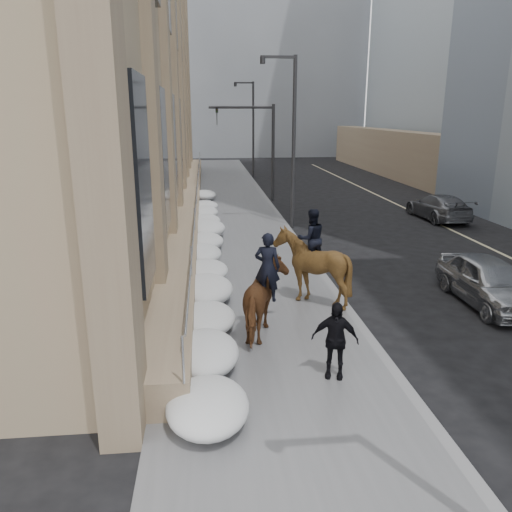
% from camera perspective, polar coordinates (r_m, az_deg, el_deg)
% --- Properties ---
extents(ground, '(140.00, 140.00, 0.00)m').
position_cam_1_polar(ground, '(11.36, 1.67, -12.71)').
color(ground, black).
rests_on(ground, ground).
extents(sidewalk, '(5.00, 80.00, 0.12)m').
position_cam_1_polar(sidewalk, '(20.64, -1.91, 0.84)').
color(sidewalk, '#57575A').
rests_on(sidewalk, ground).
extents(curb, '(0.24, 80.00, 0.12)m').
position_cam_1_polar(curb, '(20.97, 5.25, 1.03)').
color(curb, slate).
rests_on(curb, ground).
extents(lane_line, '(0.15, 70.00, 0.01)m').
position_cam_1_polar(lane_line, '(23.76, 24.25, 1.31)').
color(lane_line, '#BFB78C').
rests_on(lane_line, ground).
extents(limestone_building, '(6.10, 44.00, 18.00)m').
position_cam_1_polar(limestone_building, '(30.29, -14.29, 22.09)').
color(limestone_building, tan).
rests_on(limestone_building, ground).
extents(bg_building_mid, '(30.00, 12.00, 28.00)m').
position_cam_1_polar(bg_building_mid, '(70.60, -1.56, 22.96)').
color(bg_building_mid, slate).
rests_on(bg_building_mid, ground).
extents(bg_building_far, '(24.00, 12.00, 20.00)m').
position_cam_1_polar(bg_building_far, '(82.13, -9.59, 18.98)').
color(bg_building_far, gray).
rests_on(bg_building_far, ground).
extents(streetlight_mid, '(1.71, 0.24, 8.00)m').
position_cam_1_polar(streetlight_mid, '(24.23, 3.98, 13.90)').
color(streetlight_mid, '#2D2D30').
rests_on(streetlight_mid, ground).
extents(streetlight_far, '(1.71, 0.24, 8.00)m').
position_cam_1_polar(streetlight_far, '(44.07, -0.53, 14.87)').
color(streetlight_far, '#2D2D30').
rests_on(streetlight_far, ground).
extents(traffic_signal, '(4.10, 0.22, 6.00)m').
position_cam_1_polar(traffic_signal, '(32.09, 0.29, 13.42)').
color(traffic_signal, '#2D2D30').
rests_on(traffic_signal, ground).
extents(snow_bank, '(1.70, 18.10, 0.76)m').
position_cam_1_polar(snow_bank, '(18.66, -5.88, 0.42)').
color(snow_bank, silver).
rests_on(snow_bank, sidewalk).
extents(mounted_horse_left, '(1.48, 2.35, 2.59)m').
position_cam_1_polar(mounted_horse_left, '(12.27, 1.09, -4.70)').
color(mounted_horse_left, '#4F2E17').
rests_on(mounted_horse_left, sidewalk).
extents(mounted_horse_right, '(2.08, 2.26, 2.74)m').
position_cam_1_polar(mounted_horse_right, '(14.45, 6.34, -0.83)').
color(mounted_horse_right, '#402A12').
rests_on(mounted_horse_right, sidewalk).
extents(pedestrian, '(1.05, 0.67, 1.66)m').
position_cam_1_polar(pedestrian, '(10.58, 9.00, -9.44)').
color(pedestrian, black).
rests_on(pedestrian, sidewalk).
extents(car_silver, '(1.74, 4.20, 1.42)m').
position_cam_1_polar(car_silver, '(16.18, 25.06, -2.61)').
color(car_silver, '#9A9CA1').
rests_on(car_silver, ground).
extents(car_grey, '(2.10, 4.75, 1.36)m').
position_cam_1_polar(car_grey, '(28.27, 20.10, 5.31)').
color(car_grey, slate).
rests_on(car_grey, ground).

